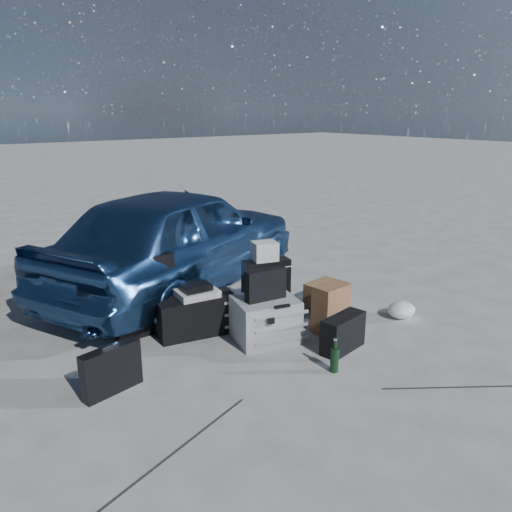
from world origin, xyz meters
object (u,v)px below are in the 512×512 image
Objects in this scene: car at (179,237)px; briefcase at (111,370)px; suitcase_left at (143,295)px; duffel_bag at (196,315)px; pelican_case at (265,319)px; cardboard_box at (327,296)px; green_bottle at (335,356)px; suitcase_right at (266,287)px.

car is 7.69× the size of briefcase.
duffel_bag is (0.37, -0.31, -0.19)m from suitcase_left.
pelican_case is 1.17× the size of briefcase.
cardboard_box is at bearing -19.33° from suitcase_left.
duffel_bag reaches higher than green_bottle.
duffel_bag is at bearing 111.57° from green_bottle.
briefcase is at bearing 152.77° from green_bottle.
pelican_case reaches higher than briefcase.
suitcase_left reaches higher than green_bottle.
pelican_case is at bearing -169.64° from cardboard_box.
pelican_case is at bearing -115.06° from suitcase_right.
cardboard_box is (0.88, -1.49, -0.46)m from car.
suitcase_left reaches higher than duffel_bag.
cardboard_box is at bearing 47.67° from green_bottle.
pelican_case is 0.61m from suitcase_right.
car is at bearing 45.63° from suitcase_left.
car is 2.28m from briefcase.
briefcase is 1.04m from suitcase_left.
pelican_case is 1.14m from suitcase_left.
green_bottle is (0.87, -1.58, -0.23)m from suitcase_left.
duffel_bag is at bearing 145.96° from pelican_case.
suitcase_left is 0.52m from duffel_bag.
suitcase_right is at bearing 76.47° from green_bottle.
duffel_bag is at bearing 15.09° from briefcase.
duffel_bag is (-0.49, -1.17, -0.42)m from car.
cardboard_box is (2.37, 0.18, -0.04)m from briefcase.
suitcase_left is at bearing 40.80° from briefcase.
suitcase_right is 0.79× the size of duffel_bag.
cardboard_box is (0.57, -0.29, -0.14)m from suitcase_right.
green_bottle is at bearing -132.33° from cardboard_box.
duffel_bag is (1.00, 0.49, 0.00)m from briefcase.
pelican_case is 1.43m from briefcase.
green_bottle is (-0.30, -1.24, -0.15)m from suitcase_right.
briefcase is 2.38m from cardboard_box.
pelican_case is at bearing -10.88° from briefcase.
briefcase is 1.69m from green_bottle.
pelican_case is (-0.07, -1.66, -0.41)m from car.
suitcase_right is at bearing 170.69° from car.
car is 1.34m from duffel_bag.
car is 9.38× the size of cardboard_box.
suitcase_right is (1.80, 0.47, 0.10)m from briefcase.
suitcase_left is (0.63, 0.80, 0.19)m from briefcase.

